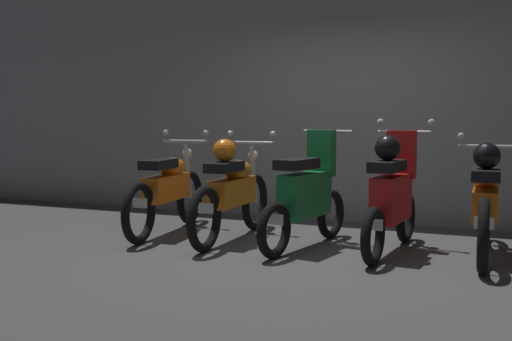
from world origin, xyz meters
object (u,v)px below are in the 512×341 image
motorbike_slot_3 (392,194)px  motorbike_slot_1 (232,191)px  motorbike_slot_2 (307,195)px  motorbike_slot_0 (167,189)px  motorbike_slot_4 (486,201)px

motorbike_slot_3 → motorbike_slot_1: bearing=-179.8°
motorbike_slot_1 → motorbike_slot_2: 0.85m
motorbike_slot_0 → motorbike_slot_3: motorbike_slot_3 is taller
motorbike_slot_4 → motorbike_slot_2: bearing=-173.0°
motorbike_slot_1 → motorbike_slot_4: same height
motorbike_slot_1 → motorbike_slot_4: bearing=3.3°
motorbike_slot_1 → motorbike_slot_4: (2.52, 0.15, 0.00)m
motorbike_slot_4 → motorbike_slot_1: bearing=-176.7°
motorbike_slot_3 → motorbike_slot_4: (0.84, 0.14, -0.04)m
motorbike_slot_1 → motorbike_slot_3: 1.69m
motorbike_slot_0 → motorbike_slot_3: bearing=-1.8°
motorbike_slot_2 → motorbike_slot_3: size_ratio=0.99×
motorbike_slot_0 → motorbike_slot_1: (0.84, -0.08, 0.04)m
motorbike_slot_0 → motorbike_slot_4: (3.37, 0.06, 0.04)m
motorbike_slot_0 → motorbike_slot_2: bearing=-4.8°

